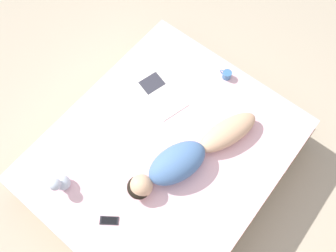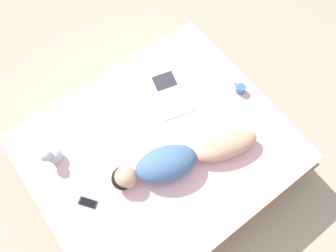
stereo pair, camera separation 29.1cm
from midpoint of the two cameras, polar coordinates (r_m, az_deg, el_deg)
name	(u,v)px [view 2 (the right image)]	position (r m, az deg, el deg)	size (l,w,h in m)	color
ground_plane	(160,164)	(3.39, 1.13, -6.97)	(12.00, 12.00, 0.00)	#B7A88E
bed	(160,156)	(3.14, 1.21, -5.64)	(1.94, 2.27, 0.52)	tan
person	(179,160)	(2.76, 4.94, -6.30)	(0.61, 1.30, 0.23)	tan
open_magazine	(169,92)	(3.12, 2.90, 5.68)	(0.58, 0.42, 0.01)	silver
coffee_mug	(240,89)	(3.20, 15.04, 6.02)	(0.12, 0.09, 0.08)	teal
cell_phone	(88,203)	(2.81, -10.89, -13.32)	(0.16, 0.14, 0.01)	black
plush_toy	(52,156)	(2.90, -16.92, -5.33)	(0.14, 0.16, 0.19)	#B2BCCC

